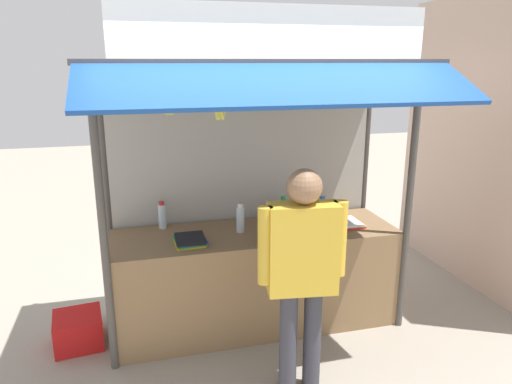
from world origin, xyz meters
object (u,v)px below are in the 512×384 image
at_px(plastic_crate, 78,330).
at_px(magazine_stack_back_left, 348,223).
at_px(magazine_stack_left, 190,240).
at_px(banana_bunch_leftmost, 220,110).
at_px(water_bottle_mid_right, 322,212).
at_px(banana_bunch_inner_right, 169,105).
at_px(water_bottle_center, 240,219).
at_px(water_bottle_back_right, 162,216).
at_px(water_bottle_far_right, 283,210).
at_px(magazine_stack_front_right, 331,234).
at_px(magazine_stack_mid_left, 278,236).
at_px(vendor_person, 302,263).

bearing_deg(plastic_crate, magazine_stack_back_left, -1.59).
xyz_separation_m(magazine_stack_left, banana_bunch_leftmost, (0.20, -0.35, 1.06)).
relative_size(water_bottle_mid_right, banana_bunch_inner_right, 1.14).
bearing_deg(water_bottle_center, water_bottle_back_right, 156.84).
xyz_separation_m(water_bottle_far_right, water_bottle_center, (-0.43, -0.16, 0.01)).
height_order(water_bottle_center, banana_bunch_leftmost, banana_bunch_leftmost).
distance_m(water_bottle_back_right, banana_bunch_inner_right, 1.27).
height_order(magazine_stack_left, banana_bunch_leftmost, banana_bunch_leftmost).
height_order(water_bottle_mid_right, banana_bunch_leftmost, banana_bunch_leftmost).
xyz_separation_m(water_bottle_center, plastic_crate, (-1.37, -0.01, -0.84)).
bearing_deg(water_bottle_mid_right, magazine_stack_front_right, -96.44).
bearing_deg(water_bottle_far_right, plastic_crate, -174.59).
height_order(magazine_stack_mid_left, plastic_crate, magazine_stack_mid_left).
xyz_separation_m(water_bottle_mid_right, magazine_stack_left, (-1.18, -0.14, -0.10)).
height_order(water_bottle_far_right, vendor_person, vendor_person).
xyz_separation_m(water_bottle_center, banana_bunch_inner_right, (-0.59, -0.50, 1.01)).
distance_m(water_bottle_back_right, magazine_stack_back_left, 1.63).
distance_m(magazine_stack_left, magazine_stack_front_right, 1.16).
bearing_deg(plastic_crate, banana_bunch_inner_right, -31.98).
relative_size(magazine_stack_left, magazine_stack_back_left, 1.10).
distance_m(banana_bunch_inner_right, plastic_crate, 2.07).
distance_m(water_bottle_far_right, magazine_stack_mid_left, 0.48).
bearing_deg(plastic_crate, magazine_stack_mid_left, -9.53).
bearing_deg(magazine_stack_back_left, water_bottle_back_right, 167.84).
bearing_deg(banana_bunch_inner_right, banana_bunch_leftmost, -0.26).
relative_size(magazine_stack_left, vendor_person, 0.20).
bearing_deg(water_bottle_mid_right, magazine_stack_left, -173.41).
relative_size(water_bottle_far_right, plastic_crate, 0.63).
distance_m(water_bottle_far_right, magazine_stack_left, 0.94).
bearing_deg(magazine_stack_back_left, vendor_person, -129.81).
distance_m(water_bottle_back_right, magazine_stack_front_right, 1.45).
xyz_separation_m(magazine_stack_mid_left, magazine_stack_front_right, (0.45, -0.01, -0.02)).
bearing_deg(water_bottle_center, magazine_stack_left, -161.90).
bearing_deg(magazine_stack_back_left, plastic_crate, 178.41).
relative_size(water_bottle_center, water_bottle_mid_right, 0.96).
height_order(water_bottle_back_right, magazine_stack_left, water_bottle_back_right).
xyz_separation_m(magazine_stack_left, magazine_stack_back_left, (1.41, 0.07, -0.00)).
relative_size(banana_bunch_inner_right, vendor_person, 0.14).
distance_m(water_bottle_far_right, banana_bunch_inner_right, 1.58).
bearing_deg(plastic_crate, water_bottle_mid_right, -0.07).
height_order(water_bottle_mid_right, magazine_stack_left, water_bottle_mid_right).
bearing_deg(water_bottle_back_right, plastic_crate, -159.44).
relative_size(water_bottle_center, magazine_stack_back_left, 0.87).
bearing_deg(water_bottle_back_right, banana_bunch_leftmost, -63.44).
bearing_deg(magazine_stack_front_right, magazine_stack_back_left, 40.87).
xyz_separation_m(water_bottle_far_right, magazine_stack_front_right, (0.27, -0.46, -0.09)).
bearing_deg(magazine_stack_left, banana_bunch_leftmost, -60.43).
distance_m(water_bottle_mid_right, banana_bunch_inner_right, 1.73).
bearing_deg(water_bottle_far_right, banana_bunch_leftmost, -135.63).
relative_size(magazine_stack_mid_left, magazine_stack_front_right, 0.97).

